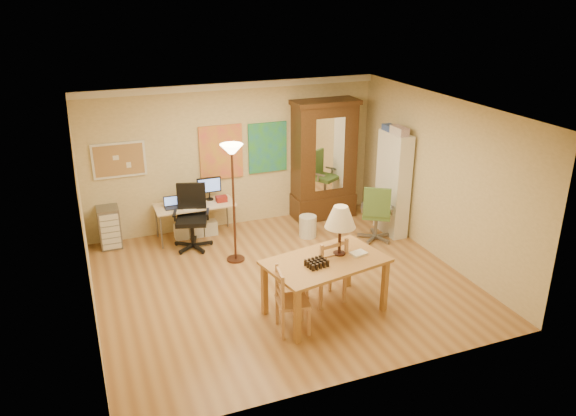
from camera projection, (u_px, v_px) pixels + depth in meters
name	position (u px, v px, depth m)	size (l,w,h in m)	color
floor	(282.00, 282.00, 8.71)	(5.50, 5.50, 0.00)	#905F33
crown_molding	(232.00, 86.00, 9.87)	(5.50, 0.08, 0.12)	white
corkboard	(119.00, 160.00, 9.61)	(0.90, 0.04, 0.62)	tan
art_panel_left	(221.00, 152.00, 10.23)	(0.80, 0.04, 1.00)	gold
art_panel_right	(268.00, 147.00, 10.54)	(0.75, 0.04, 0.95)	teal
dining_table	(331.00, 248.00, 7.63)	(1.77, 1.27, 1.52)	brown
ladder_chair_back	(327.00, 272.00, 8.01)	(0.53, 0.51, 1.01)	tan
ladder_chair_left	(291.00, 302.00, 7.33)	(0.46, 0.48, 0.92)	tan
torchiere_lamp	(232.00, 169.00, 8.81)	(0.36, 0.36, 2.00)	#46271C
computer_desk	(197.00, 217.00, 10.15)	(1.41, 0.62, 1.07)	beige
office_chair_black	(193.00, 231.00, 9.77)	(0.69, 0.69, 1.12)	black
office_chair_green	(376.00, 225.00, 10.05)	(0.66, 0.66, 1.05)	slate
drawer_cart	(109.00, 227.00, 9.77)	(0.36, 0.43, 0.72)	slate
armoire	(324.00, 167.00, 10.86)	(1.26, 0.60, 2.31)	#331F0E
bookshelf	(393.00, 184.00, 10.14)	(0.28, 0.76, 1.89)	white
wastebin	(308.00, 226.00, 10.21)	(0.32, 0.32, 0.40)	silver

